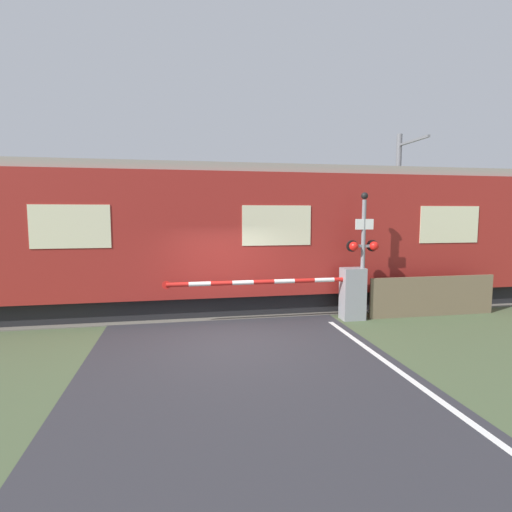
% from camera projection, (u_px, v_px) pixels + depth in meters
% --- Properties ---
extents(ground_plane, '(80.00, 80.00, 0.00)m').
position_uv_depth(ground_plane, '(232.00, 341.00, 8.82)').
color(ground_plane, '#475638').
extents(track_bed, '(36.00, 3.20, 0.13)m').
position_uv_depth(track_bed, '(218.00, 306.00, 12.06)').
color(track_bed, '#666056').
rests_on(track_bed, ground_plane).
extents(train, '(18.61, 3.12, 4.14)m').
position_uv_depth(train, '(265.00, 237.00, 12.11)').
color(train, black).
rests_on(train, ground_plane).
extents(crossing_barrier, '(5.23, 0.44, 1.38)m').
position_uv_depth(crossing_barrier, '(341.00, 292.00, 10.51)').
color(crossing_barrier, gray).
rests_on(crossing_barrier, ground_plane).
extents(signal_post, '(0.87, 0.26, 3.35)m').
position_uv_depth(signal_post, '(363.00, 248.00, 10.44)').
color(signal_post, gray).
rests_on(signal_post, ground_plane).
extents(catenary_pole, '(0.20, 1.90, 5.73)m').
position_uv_depth(catenary_pole, '(398.00, 208.00, 14.89)').
color(catenary_pole, slate).
rests_on(catenary_pole, ground_plane).
extents(roadside_fence, '(3.70, 0.06, 1.10)m').
position_uv_depth(roadside_fence, '(433.00, 296.00, 10.95)').
color(roadside_fence, '#726047').
rests_on(roadside_fence, ground_plane).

